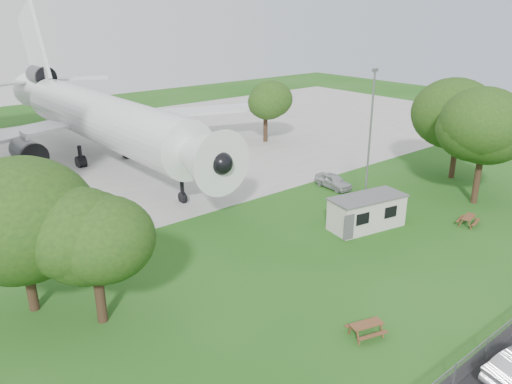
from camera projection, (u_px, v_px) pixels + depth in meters
ground at (359, 274)px, 32.77m from camera, size 160.00×160.00×0.00m
concrete_apron at (111, 153)px, 60.18m from camera, size 120.00×46.00×0.03m
airliner at (97, 115)px, 55.62m from camera, size 46.36×47.73×17.69m
site_cabin at (367, 212)px, 39.39m from camera, size 6.95×3.82×2.62m
picnic_west at (366, 336)px, 26.57m from camera, size 2.15×1.95×0.76m
picnic_east at (467, 225)px, 40.20m from camera, size 2.09×1.86×0.76m
fence at (503, 344)px, 25.92m from camera, size 58.00×0.04×1.30m
lamp_mast at (369, 146)px, 40.11m from camera, size 0.16×0.16×12.00m
tree_west_big at (18, 216)px, 26.91m from camera, size 8.51×8.51×10.12m
tree_west_small at (92, 233)px, 26.00m from camera, size 7.05×7.05×8.89m
tree_east_front at (485, 129)px, 42.59m from camera, size 7.20×7.20×10.34m
tree_east_back at (460, 116)px, 49.41m from camera, size 8.33×8.33×10.64m
tree_far_apron at (266, 99)px, 63.77m from camera, size 5.71×5.71×8.47m
car_ne_hatch at (333, 181)px, 48.36m from camera, size 1.95×4.19×1.39m
car_apron_van at (114, 220)px, 39.45m from camera, size 4.91×2.74×1.34m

